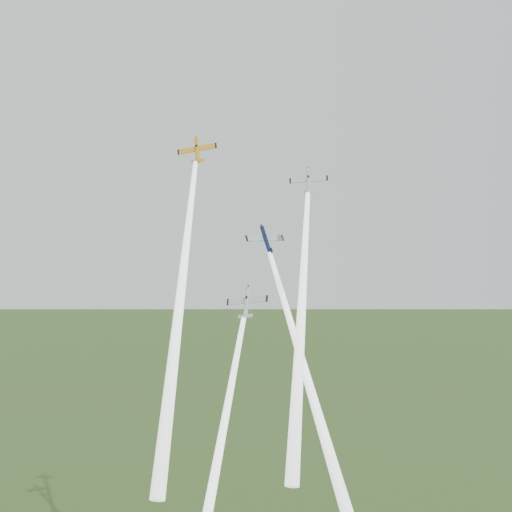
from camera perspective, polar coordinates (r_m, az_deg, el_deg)
name	(u,v)px	position (r m, az deg, el deg)	size (l,w,h in m)	color
plane_yellow	(197,150)	(132.37, -5.27, 9.34)	(8.19, 8.12, 1.28)	orange
smoke_trail_yellow	(180,304)	(111.60, -6.81, -4.25)	(2.32, 2.32, 64.86)	white
plane_navy	(266,240)	(132.51, 0.89, 1.43)	(8.65, 8.58, 1.35)	#0D183A
smoke_trail_navy	(309,385)	(119.21, 4.75, -11.39)	(2.32, 2.32, 57.95)	white
plane_silver_right	(309,181)	(132.42, 4.69, 6.67)	(7.97, 7.90, 1.25)	silver
smoke_trail_silver_right	(301,320)	(114.58, 4.02, -5.66)	(2.32, 2.32, 57.47)	white
plane_silver_low	(247,302)	(118.46, -0.84, -4.15)	(7.98, 7.92, 1.25)	#B1BAC0
smoke_trail_silver_low	(208,509)	(106.53, -4.26, -21.53)	(2.32, 2.32, 66.71)	white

